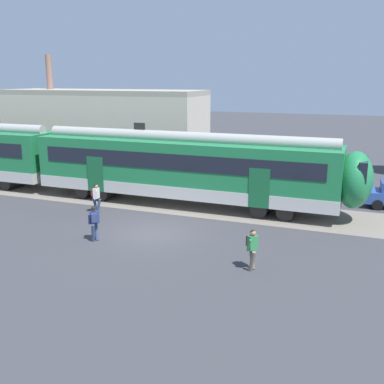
# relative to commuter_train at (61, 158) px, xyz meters

# --- Properties ---
(ground_plane) EXTENTS (160.00, 160.00, 0.00)m
(ground_plane) POSITION_rel_commuter_train_xyz_m (9.14, -5.34, -2.25)
(ground_plane) COLOR #38383D
(track_bed) EXTENTS (80.00, 4.40, 0.01)m
(track_bed) POSITION_rel_commuter_train_xyz_m (-2.48, 0.00, -2.25)
(track_bed) COLOR slate
(track_bed) RESTS_ON ground
(commuter_train) EXTENTS (38.05, 3.07, 4.73)m
(commuter_train) POSITION_rel_commuter_train_xyz_m (0.00, 0.00, 0.00)
(commuter_train) COLOR #B7B7B2
(commuter_train) RESTS_ON ground
(pedestrian_white) EXTENTS (0.66, 0.54, 1.67)m
(pedestrian_white) POSITION_rel_commuter_train_xyz_m (4.78, -3.39, -1.26)
(pedestrian_white) COLOR navy
(pedestrian_white) RESTS_ON ground
(pedestrian_navy) EXTENTS (0.51, 0.70, 1.67)m
(pedestrian_navy) POSITION_rel_commuter_train_xyz_m (7.16, -7.23, -1.26)
(pedestrian_navy) COLOR navy
(pedestrian_navy) RESTS_ON ground
(pedestrian_green) EXTENTS (0.52, 0.67, 1.67)m
(pedestrian_green) POSITION_rel_commuter_train_xyz_m (14.66, -7.79, -1.26)
(pedestrian_green) COLOR #6B6051
(pedestrian_green) RESTS_ON ground
(background_building) EXTENTS (16.77, 5.00, 9.20)m
(background_building) POSITION_rel_commuter_train_xyz_m (-1.74, 8.05, 0.95)
(background_building) COLOR beige
(background_building) RESTS_ON ground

